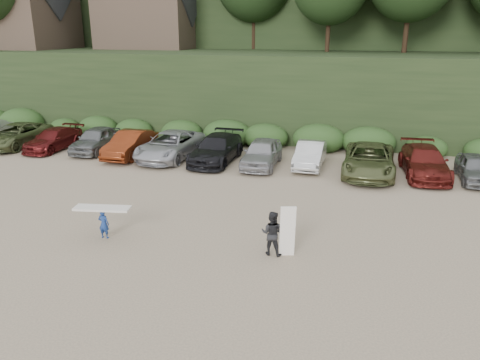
# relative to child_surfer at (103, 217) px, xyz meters

# --- Properties ---
(ground) EXTENTS (120.00, 120.00, 0.00)m
(ground) POSITION_rel_child_surfer_xyz_m (2.27, 1.51, -0.87)
(ground) COLOR tan
(ground) RESTS_ON ground
(parked_cars) EXTENTS (36.34, 6.34, 1.65)m
(parked_cars) POSITION_rel_child_surfer_xyz_m (-1.26, 11.55, -0.09)
(parked_cars) COLOR silver
(parked_cars) RESTS_ON ground
(child_surfer) EXTENTS (2.20, 0.95, 1.28)m
(child_surfer) POSITION_rel_child_surfer_xyz_m (0.00, 0.00, 0.00)
(child_surfer) COLOR navy
(child_surfer) RESTS_ON ground
(adult_surfer) EXTENTS (1.28, 0.67, 1.93)m
(adult_surfer) POSITION_rel_child_surfer_xyz_m (6.57, 0.32, -0.04)
(adult_surfer) COLOR black
(adult_surfer) RESTS_ON ground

